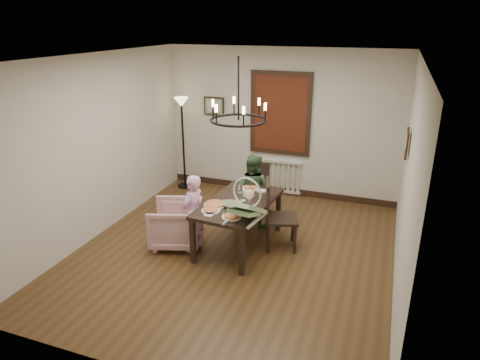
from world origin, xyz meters
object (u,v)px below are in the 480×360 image
Objects in this scene: chair_far at (254,190)px; seated_man at (252,196)px; dining_table at (239,207)px; chair_right at (282,215)px; elderly_woman at (193,220)px; baby_bouncer at (246,205)px; drinking_glass at (248,200)px; floor_lamp at (183,145)px; armchair at (176,224)px.

chair_far is 0.93× the size of seated_man.
chair_right is at bearing 20.21° from dining_table.
dining_table is at bearing 131.91° from elderly_woman.
elderly_woman reaches higher than chair_far.
dining_table is at bearing -81.03° from chair_far.
drinking_glass is (-0.13, 0.47, -0.14)m from baby_bouncer.
seated_man is at bearing 113.28° from baby_bouncer.
chair_far is at bearing 20.35° from chair_right.
armchair is at bearing -66.35° from floor_lamp.
armchair is at bearing -117.09° from chair_far.
chair_right reaches higher than seated_man.
dining_table is at bearing -45.72° from floor_lamp.
elderly_woman is 0.97× the size of seated_man.
drinking_glass is (1.08, 0.24, 0.45)m from armchair.
seated_man is (-0.04, 0.79, -0.14)m from dining_table.
baby_bouncer reaches higher than elderly_woman.
drinking_glass is (0.28, -1.14, 0.32)m from chair_far.
dining_table is 0.65m from chair_right.
chair_far is (-0.12, 1.09, -0.17)m from dining_table.
seated_man is at bearing 97.70° from dining_table.
dining_table is 1.50× the size of chair_right.
chair_right is at bearing -48.60° from chair_far.
elderly_woman is (0.33, -0.05, 0.15)m from armchair.
elderly_woman is at bearing -60.27° from floor_lamp.
drinking_glass is at bearing -44.10° from floor_lamp.
armchair is at bearing -157.78° from dining_table.
elderly_woman is 1.00m from baby_bouncer.
armchair is at bearing 59.69° from seated_man.
floor_lamp reaches higher than seated_man.
baby_bouncer reaches higher than drinking_glass.
chair_right is 1.61m from armchair.
chair_far is at bearing 113.12° from baby_bouncer.
baby_bouncer is (0.41, -1.62, 0.45)m from chair_far.
armchair is (-1.53, -0.46, -0.20)m from chair_right.
chair_right is (0.62, 0.17, -0.11)m from dining_table.
seated_man is 1.65× the size of baby_bouncer.
dining_table is 1.65× the size of elderly_woman.
floor_lamp reaches higher than armchair.
floor_lamp is at bearing -138.75° from elderly_woman.
armchair is 0.77× the size of elderly_woman.
chair_far is 1.60m from armchair.
armchair is 0.42× the size of floor_lamp.
chair_right is 8.51× the size of drinking_glass.
drinking_glass reaches higher than armchair.
baby_bouncer is (-0.33, -0.70, 0.39)m from chair_right.
chair_right reaches higher than dining_table.
armchair is 5.95× the size of drinking_glass.
seated_man is 1.42m from baby_bouncer.
seated_man is (-0.66, 0.61, -0.03)m from chair_right.
dining_table is 0.90× the size of floor_lamp.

